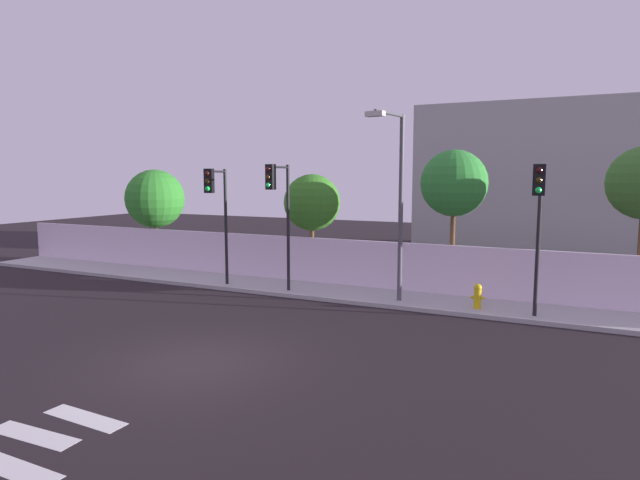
{
  "coord_description": "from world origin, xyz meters",
  "views": [
    {
      "loc": [
        8.0,
        -9.89,
        4.45
      ],
      "look_at": [
        0.21,
        6.5,
        2.27
      ],
      "focal_mm": 30.04,
      "sensor_mm": 36.0,
      "label": 1
    }
  ],
  "objects_px": {
    "roadside_tree_midleft": "(312,203)",
    "roadside_tree_midright": "(454,184)",
    "traffic_light_right": "(279,200)",
    "street_lamp_curbside": "(397,191)",
    "traffic_light_center": "(217,201)",
    "fire_hydrant": "(478,295)",
    "traffic_light_left": "(539,208)",
    "roadside_tree_leftmost": "(155,199)"
  },
  "relations": [
    {
      "from": "roadside_tree_midleft",
      "to": "roadside_tree_midright",
      "type": "relative_size",
      "value": 0.83
    },
    {
      "from": "traffic_light_right",
      "to": "street_lamp_curbside",
      "type": "distance_m",
      "value": 4.37
    },
    {
      "from": "traffic_light_center",
      "to": "fire_hydrant",
      "type": "relative_size",
      "value": 5.57
    },
    {
      "from": "traffic_light_right",
      "to": "fire_hydrant",
      "type": "bearing_deg",
      "value": 5.58
    },
    {
      "from": "traffic_light_left",
      "to": "street_lamp_curbside",
      "type": "height_order",
      "value": "street_lamp_curbside"
    },
    {
      "from": "traffic_light_center",
      "to": "fire_hydrant",
      "type": "xyz_separation_m",
      "value": [
        9.66,
        0.83,
        -2.9
      ]
    },
    {
      "from": "traffic_light_center",
      "to": "roadside_tree_midright",
      "type": "bearing_deg",
      "value": 23.65
    },
    {
      "from": "traffic_light_left",
      "to": "roadside_tree_midleft",
      "type": "distance_m",
      "value": 9.76
    },
    {
      "from": "roadside_tree_leftmost",
      "to": "roadside_tree_midright",
      "type": "bearing_deg",
      "value": 0.0
    },
    {
      "from": "roadside_tree_midright",
      "to": "roadside_tree_leftmost",
      "type": "bearing_deg",
      "value": -180.0
    },
    {
      "from": "traffic_light_left",
      "to": "roadside_tree_midright",
      "type": "height_order",
      "value": "roadside_tree_midright"
    },
    {
      "from": "traffic_light_right",
      "to": "roadside_tree_leftmost",
      "type": "height_order",
      "value": "traffic_light_right"
    },
    {
      "from": "traffic_light_center",
      "to": "roadside_tree_midleft",
      "type": "bearing_deg",
      "value": 57.69
    },
    {
      "from": "traffic_light_right",
      "to": "roadside_tree_leftmost",
      "type": "bearing_deg",
      "value": 158.98
    },
    {
      "from": "roadside_tree_midleft",
      "to": "roadside_tree_midright",
      "type": "xyz_separation_m",
      "value": [
        5.95,
        0.0,
        0.85
      ]
    },
    {
      "from": "fire_hydrant",
      "to": "street_lamp_curbside",
      "type": "bearing_deg",
      "value": -174.03
    },
    {
      "from": "traffic_light_left",
      "to": "traffic_light_center",
      "type": "xyz_separation_m",
      "value": [
        -11.41,
        -0.17,
        -0.03
      ]
    },
    {
      "from": "fire_hydrant",
      "to": "roadside_tree_leftmost",
      "type": "height_order",
      "value": "roadside_tree_leftmost"
    },
    {
      "from": "street_lamp_curbside",
      "to": "traffic_light_right",
      "type": "bearing_deg",
      "value": -174.65
    },
    {
      "from": "fire_hydrant",
      "to": "roadside_tree_midright",
      "type": "distance_m",
      "value": 4.74
    },
    {
      "from": "roadside_tree_midright",
      "to": "traffic_light_left",
      "type": "bearing_deg",
      "value": -47.23
    },
    {
      "from": "roadside_tree_midleft",
      "to": "roadside_tree_midright",
      "type": "height_order",
      "value": "roadside_tree_midright"
    },
    {
      "from": "traffic_light_center",
      "to": "roadside_tree_midright",
      "type": "relative_size",
      "value": 0.84
    },
    {
      "from": "traffic_light_right",
      "to": "roadside_tree_midleft",
      "type": "relative_size",
      "value": 1.04
    },
    {
      "from": "fire_hydrant",
      "to": "roadside_tree_midright",
      "type": "height_order",
      "value": "roadside_tree_midright"
    },
    {
      "from": "traffic_light_center",
      "to": "traffic_light_right",
      "type": "bearing_deg",
      "value": 3.13
    },
    {
      "from": "fire_hydrant",
      "to": "roadside_tree_midleft",
      "type": "xyz_separation_m",
      "value": [
        -7.38,
        2.78,
        2.73
      ]
    },
    {
      "from": "fire_hydrant",
      "to": "roadside_tree_midleft",
      "type": "height_order",
      "value": "roadside_tree_midleft"
    },
    {
      "from": "traffic_light_left",
      "to": "roadside_tree_midright",
      "type": "distance_m",
      "value": 4.73
    },
    {
      "from": "traffic_light_left",
      "to": "traffic_light_center",
      "type": "height_order",
      "value": "traffic_light_left"
    },
    {
      "from": "fire_hydrant",
      "to": "roadside_tree_leftmost",
      "type": "bearing_deg",
      "value": 170.18
    },
    {
      "from": "traffic_light_left",
      "to": "roadside_tree_leftmost",
      "type": "height_order",
      "value": "traffic_light_left"
    },
    {
      "from": "street_lamp_curbside",
      "to": "roadside_tree_midleft",
      "type": "distance_m",
      "value": 5.63
    },
    {
      "from": "traffic_light_left",
      "to": "roadside_tree_midleft",
      "type": "xyz_separation_m",
      "value": [
        -9.13,
        3.44,
        -0.21
      ]
    },
    {
      "from": "roadside_tree_midleft",
      "to": "roadside_tree_midright",
      "type": "bearing_deg",
      "value": 0.0
    },
    {
      "from": "fire_hydrant",
      "to": "traffic_light_center",
      "type": "bearing_deg",
      "value": -175.08
    },
    {
      "from": "traffic_light_center",
      "to": "traffic_light_right",
      "type": "height_order",
      "value": "traffic_light_right"
    },
    {
      "from": "traffic_light_center",
      "to": "roadside_tree_midleft",
      "type": "height_order",
      "value": "traffic_light_center"
    },
    {
      "from": "roadside_tree_leftmost",
      "to": "roadside_tree_midleft",
      "type": "relative_size",
      "value": 1.05
    },
    {
      "from": "traffic_light_right",
      "to": "roadside_tree_midleft",
      "type": "bearing_deg",
      "value": 95.88
    },
    {
      "from": "traffic_light_center",
      "to": "roadside_tree_leftmost",
      "type": "distance_m",
      "value": 7.32
    },
    {
      "from": "fire_hydrant",
      "to": "roadside_tree_midright",
      "type": "relative_size",
      "value": 0.15
    }
  ]
}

